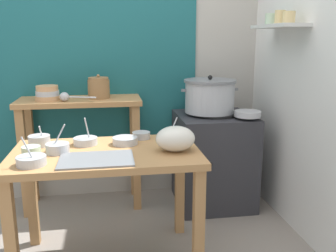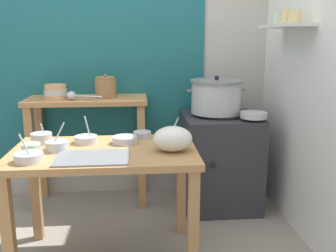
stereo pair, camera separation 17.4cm
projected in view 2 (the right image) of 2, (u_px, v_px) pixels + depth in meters
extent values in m
cube|color=#B2ADA3|center=(122.00, 46.00, 3.18)|extent=(4.40, 0.10, 2.60)
cube|color=#1E6066|center=(91.00, 40.00, 3.09)|extent=(1.90, 0.02, 2.10)
cube|color=white|center=(318.00, 49.00, 2.42)|extent=(0.10, 3.20, 2.60)
cube|color=silver|center=(285.00, 26.00, 2.56)|extent=(0.20, 0.56, 0.02)
cylinder|color=#E5C684|center=(295.00, 17.00, 2.41)|extent=(0.08, 0.08, 0.08)
cylinder|color=#E5C684|center=(287.00, 17.00, 2.54)|extent=(0.08, 0.08, 0.09)
cylinder|color=#B7D1AD|center=(279.00, 19.00, 2.68)|extent=(0.09, 0.09, 0.08)
cube|color=#B27F4C|center=(104.00, 153.00, 2.22)|extent=(1.10, 0.66, 0.04)
cube|color=#B27F4C|center=(8.00, 235.00, 1.99)|extent=(0.06, 0.06, 0.68)
cube|color=#B27F4C|center=(193.00, 227.00, 2.07)|extent=(0.06, 0.06, 0.68)
cube|color=#B27F4C|center=(36.00, 193.00, 2.53)|extent=(0.06, 0.06, 0.68)
cube|color=#B27F4C|center=(181.00, 188.00, 2.61)|extent=(0.06, 0.06, 0.68)
cube|color=#B27F4C|center=(87.00, 100.00, 2.99)|extent=(0.96, 0.40, 0.04)
cube|color=#B27F4C|center=(32.00, 161.00, 2.91)|extent=(0.06, 0.06, 0.86)
cube|color=#B27F4C|center=(142.00, 158.00, 2.98)|extent=(0.06, 0.06, 0.86)
cube|color=#B27F4C|center=(41.00, 150.00, 3.20)|extent=(0.06, 0.06, 0.86)
cube|color=#B27F4C|center=(141.00, 147.00, 3.28)|extent=(0.06, 0.06, 0.86)
cube|color=#2D2D33|center=(219.00, 161.00, 3.07)|extent=(0.60, 0.60, 0.76)
cylinder|color=black|center=(221.00, 115.00, 2.98)|extent=(0.36, 0.36, 0.02)
cylinder|color=black|center=(213.00, 165.00, 2.75)|extent=(0.04, 0.02, 0.04)
cylinder|color=#B7BABF|center=(216.00, 98.00, 2.97)|extent=(0.39, 0.39, 0.24)
cylinder|color=slate|center=(217.00, 81.00, 2.93)|extent=(0.42, 0.42, 0.02)
sphere|color=black|center=(217.00, 78.00, 2.93)|extent=(0.04, 0.04, 0.04)
cube|color=slate|center=(190.00, 91.00, 2.93)|extent=(0.04, 0.02, 0.02)
cube|color=slate|center=(243.00, 90.00, 2.97)|extent=(0.04, 0.02, 0.02)
cylinder|color=olive|center=(106.00, 88.00, 2.98)|extent=(0.17, 0.17, 0.15)
cylinder|color=olive|center=(105.00, 78.00, 2.96)|extent=(0.16, 0.16, 0.02)
sphere|color=olive|center=(105.00, 75.00, 2.96)|extent=(0.02, 0.02, 0.02)
cylinder|color=tan|center=(56.00, 97.00, 2.93)|extent=(0.19, 0.19, 0.04)
cylinder|color=#B7BABF|center=(56.00, 92.00, 2.92)|extent=(0.18, 0.18, 0.04)
cylinder|color=tan|center=(55.00, 87.00, 2.91)|extent=(0.16, 0.16, 0.04)
sphere|color=#B7BABF|center=(71.00, 96.00, 2.86)|extent=(0.07, 0.07, 0.07)
cylinder|color=#B7BABF|center=(88.00, 96.00, 2.83)|extent=(0.21, 0.08, 0.01)
cube|color=slate|center=(92.00, 158.00, 2.04)|extent=(0.40, 0.28, 0.01)
ellipsoid|color=silver|center=(173.00, 139.00, 2.17)|extent=(0.23, 0.19, 0.15)
cylinder|color=#B7BABF|center=(253.00, 115.00, 2.80)|extent=(0.20, 0.20, 0.04)
cylinder|color=#B7BABF|center=(125.00, 140.00, 2.34)|extent=(0.16, 0.16, 0.04)
cylinder|color=brown|center=(125.00, 137.00, 2.34)|extent=(0.13, 0.13, 0.01)
cylinder|color=#B7D1AD|center=(31.00, 148.00, 2.15)|extent=(0.10, 0.10, 0.05)
cylinder|color=brown|center=(31.00, 145.00, 2.14)|extent=(0.09, 0.09, 0.01)
cylinder|color=#B7BABF|center=(86.00, 139.00, 2.35)|extent=(0.15, 0.15, 0.04)
cylinder|color=beige|center=(86.00, 137.00, 2.34)|extent=(0.13, 0.13, 0.01)
cylinder|color=#B7BABF|center=(88.00, 129.00, 2.33)|extent=(0.04, 0.07, 0.18)
cylinder|color=#B7BABF|center=(42.00, 138.00, 2.34)|extent=(0.13, 0.13, 0.07)
cylinder|color=maroon|center=(41.00, 134.00, 2.33)|extent=(0.11, 0.11, 0.01)
cylinder|color=#B7BABF|center=(44.00, 133.00, 2.33)|extent=(0.02, 0.08, 0.13)
cylinder|color=#B7BABF|center=(57.00, 146.00, 2.19)|extent=(0.13, 0.13, 0.06)
cylinder|color=maroon|center=(57.00, 142.00, 2.18)|extent=(0.11, 0.11, 0.01)
cylinder|color=#B7BABF|center=(58.00, 136.00, 2.19)|extent=(0.10, 0.03, 0.17)
cylinder|color=#B7BABF|center=(175.00, 134.00, 2.46)|extent=(0.14, 0.14, 0.05)
cylinder|color=#BFB28C|center=(175.00, 131.00, 2.46)|extent=(0.12, 0.12, 0.01)
cylinder|color=#B7BABF|center=(174.00, 127.00, 2.47)|extent=(0.07, 0.03, 0.13)
cylinder|color=#B7BABF|center=(142.00, 135.00, 2.47)|extent=(0.12, 0.12, 0.04)
cylinder|color=maroon|center=(142.00, 132.00, 2.46)|extent=(0.10, 0.10, 0.01)
cylinder|color=#B7BABF|center=(29.00, 157.00, 1.99)|extent=(0.15, 0.15, 0.05)
cylinder|color=#337238|center=(29.00, 154.00, 1.98)|extent=(0.13, 0.13, 0.01)
cylinder|color=#B7BABF|center=(26.00, 148.00, 1.96)|extent=(0.08, 0.02, 0.16)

